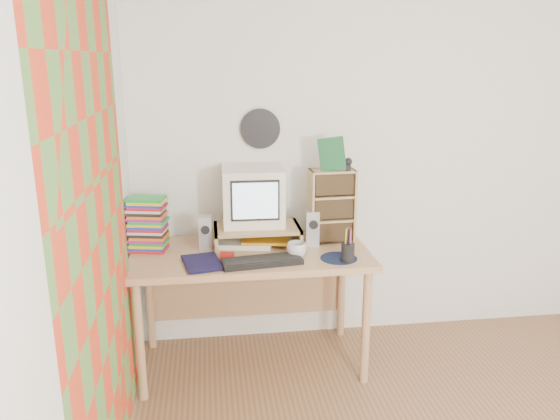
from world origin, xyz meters
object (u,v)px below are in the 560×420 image
object	(u,v)px
dvd_stack	(148,227)
cd_rack	(331,206)
desk	(250,268)
crt_monitor	(253,197)
mug	(297,250)
diary	(184,263)
keyboard	(262,261)

from	to	relation	value
dvd_stack	cd_rack	xyz separation A→B (m)	(1.11, 0.01, 0.08)
desk	crt_monitor	distance (m)	0.44
desk	mug	size ratio (longest dim) A/B	12.43
desk	cd_rack	distance (m)	0.63
crt_monitor	dvd_stack	size ratio (longest dim) A/B	1.25
desk	diary	xyz separation A→B (m)	(-0.38, -0.27, 0.16)
dvd_stack	cd_rack	distance (m)	1.11
crt_monitor	dvd_stack	world-z (taller)	crt_monitor
mug	crt_monitor	bearing A→B (deg)	126.95
desk	dvd_stack	distance (m)	0.66
diary	desk	bearing A→B (deg)	24.34
keyboard	dvd_stack	size ratio (longest dim) A/B	1.52
crt_monitor	keyboard	xyz separation A→B (m)	(0.01, -0.37, -0.28)
dvd_stack	keyboard	bearing A→B (deg)	-14.52
desk	mug	bearing A→B (deg)	-39.07
cd_rack	desk	bearing A→B (deg)	-177.98
dvd_stack	mug	bearing A→B (deg)	-4.14
cd_rack	mug	distance (m)	0.40
desk	crt_monitor	size ratio (longest dim) A/B	3.82
mug	keyboard	bearing A→B (deg)	-160.13
keyboard	diary	world-z (taller)	diary
dvd_stack	mug	distance (m)	0.89
keyboard	dvd_stack	bearing A→B (deg)	146.48
crt_monitor	keyboard	world-z (taller)	crt_monitor
keyboard	cd_rack	size ratio (longest dim) A/B	0.98
mug	diary	size ratio (longest dim) A/B	0.47
keyboard	diary	size ratio (longest dim) A/B	1.88
crt_monitor	desk	bearing A→B (deg)	-109.94
keyboard	crt_monitor	bearing A→B (deg)	84.51
dvd_stack	mug	xyz separation A→B (m)	(0.85, -0.24, -0.10)
cd_rack	diary	size ratio (longest dim) A/B	1.92
mug	dvd_stack	bearing A→B (deg)	164.29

